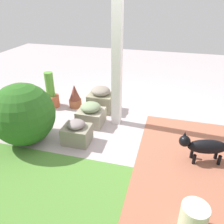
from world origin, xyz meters
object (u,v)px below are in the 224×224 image
Objects in this scene: terracotta_pot_spiky at (75,97)px; round_shrub at (23,114)px; stone_planter_nearest at (101,99)px; stone_planter_near at (91,114)px; ceramic_urn at (193,219)px; dog at (204,146)px; stone_planter_mid at (77,133)px; porch_pillar at (117,65)px; terracotta_pot_tall at (51,95)px.

round_shrub is at bearing 79.51° from terracotta_pot_spiky.
stone_planter_near is at bearing 89.58° from stone_planter_nearest.
round_shrub reaches higher than ceramic_urn.
terracotta_pot_spiky is 2.66m from dog.
round_shrub is (0.78, 0.17, 0.31)m from stone_planter_mid.
round_shrub is at bearing 3.83° from dog.
round_shrub is at bearing -20.98° from ceramic_urn.
stone_planter_nearest reaches higher than dog.
stone_planter_mid is 0.45× the size of round_shrub.
porch_pillar reaches higher than ceramic_urn.
porch_pillar is at bearing -142.31° from round_shrub.
ceramic_urn is (-1.67, 2.29, -0.06)m from stone_planter_nearest.
porch_pillar is at bearing -156.77° from stone_planter_near.
round_shrub is 1.27m from terracotta_pot_tall.
stone_planter_nearest is 0.67× the size of terracotta_pot_tall.
stone_planter_near reaches higher than stone_planter_mid.
stone_planter_nearest is 1.04m from terracotta_pot_tall.
porch_pillar is 1.27m from stone_planter_mid.
ceramic_urn is at bearing 134.41° from stone_planter_near.
stone_planter_nearest is at bearing -120.95° from round_shrub.
terracotta_pot_spiky is at bearing -100.49° from round_shrub.
round_shrub is 2.66m from dog.
porch_pillar is at bearing -56.53° from ceramic_urn.
terracotta_pot_tall is (1.03, -0.46, 0.07)m from stone_planter_near.
terracotta_pot_tall is at bearing -79.20° from round_shrub.
round_shrub is (0.80, 0.76, 0.29)m from stone_planter_near.
round_shrub reaches higher than terracotta_pot_tall.
round_shrub is 1.32× the size of terracotta_pot_tall.
stone_planter_near is 0.68× the size of dog.
stone_planter_near is 0.63× the size of terracotta_pot_tall.
stone_planter_nearest is at bearing -32.21° from dog.
round_shrub reaches higher than stone_planter_near.
stone_planter_near is 1.36× the size of ceramic_urn.
terracotta_pot_spiky is at bearing -21.57° from porch_pillar.
terracotta_pot_tall reaches higher than stone_planter_nearest.
stone_planter_nearest is 0.58m from stone_planter_near.
terracotta_pot_tall is (0.23, -1.23, -0.22)m from round_shrub.
terracotta_pot_spiky is at bearing -45.86° from stone_planter_near.
ceramic_urn is at bearing 159.02° from round_shrub.
terracotta_pot_tall reaches higher than stone_planter_near.
ceramic_urn is (-1.70, 1.12, -0.01)m from stone_planter_mid.
porch_pillar is 1.02m from stone_planter_nearest.
dog is 1.14m from ceramic_urn.
round_shrub is (0.80, 1.34, 0.25)m from stone_planter_nearest.
porch_pillar is 2.24× the size of round_shrub.
terracotta_pot_tall is (1.01, -1.06, 0.09)m from stone_planter_mid.
porch_pillar is 2.44m from ceramic_urn.
stone_planter_nearest is 1.47× the size of ceramic_urn.
stone_planter_mid is (0.45, 0.77, -0.90)m from porch_pillar.
porch_pillar is at bearing 136.94° from stone_planter_nearest.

